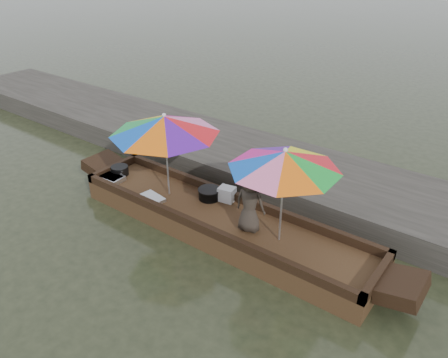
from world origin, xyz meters
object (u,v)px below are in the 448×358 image
Objects in this scene: umbrella_stern at (282,196)px; supply_bag at (227,194)px; cooking_pot at (120,171)px; charcoal_grill at (209,194)px; tray_scallop at (151,199)px; tray_crayfish at (111,178)px; boat_hull at (220,224)px; vendor at (250,203)px; umbrella_bow at (167,156)px.

supply_bag is at bearing 161.47° from umbrella_stern.
charcoal_grill reaches higher than cooking_pot.
tray_crayfish is at bearing 176.52° from tray_scallop.
boat_hull is at bearing -32.60° from charcoal_grill.
umbrella_stern is at bearing 175.55° from vendor.
supply_bag is at bearing 114.14° from boat_hull.
boat_hull is 2.50m from cooking_pot.
vendor reaches higher than tray_crayfish.
tray_scallop is at bearing -107.70° from umbrella_bow.
supply_bag reaches higher than tray_scallop.
supply_bag reaches higher than charcoal_grill.
tray_crayfish is 1.00× the size of tray_scallop.
supply_bag reaches higher than tray_crayfish.
tray_crayfish is 1.48m from umbrella_bow.
tray_scallop is 1.04m from charcoal_grill.
boat_hull is at bearing 0.55° from cooking_pot.
boat_hull is 5.51× the size of vendor.
charcoal_grill is (1.99, 0.34, 0.00)m from cooking_pot.
cooking_pot is at bearing -168.27° from supply_bag.
tray_scallop is 0.83m from umbrella_bow.
boat_hull is at bearing -15.58° from vendor.
umbrella_bow is at bearing -155.35° from charcoal_grill.
umbrella_stern is at bearing 8.31° from tray_scallop.
supply_bag is 1.25m from umbrella_bow.
umbrella_stern is (1.34, -0.45, 0.65)m from supply_bag.
umbrella_bow is (0.11, 0.36, 0.74)m from tray_scallop.
tray_crayfish is 0.29× the size of umbrella_stern.
vendor reaches higher than charcoal_grill.
charcoal_grill is (-0.49, 0.31, 0.26)m from boat_hull.
umbrella_bow is (-1.18, 0.00, 0.95)m from boat_hull.
vendor reaches higher than boat_hull.
vendor is 0.53× the size of umbrella_bow.
boat_hull is 1.35m from tray_scallop.
umbrella_bow reaches higher than tray_scallop.
umbrella_stern reaches higher than boat_hull.
supply_bag is at bearing 24.76° from umbrella_bow.
tray_scallop is at bearing -171.69° from umbrella_stern.
tray_crayfish is 3.66m from umbrella_stern.
vendor is (0.82, -0.51, 0.37)m from supply_bag.
tray_crayfish is 0.48× the size of vendor.
umbrella_bow reaches higher than vendor.
tray_crayfish is 1.25× the size of charcoal_grill.
umbrella_bow is at bearing 12.81° from tray_crayfish.
tray_crayfish reaches higher than boat_hull.
umbrella_stern is at bearing 0.00° from boat_hull.
umbrella_stern is (2.32, 0.00, 0.00)m from umbrella_bow.
vendor reaches higher than cooking_pot.
vendor is at bearing 4.31° from tray_crayfish.
cooking_pot is at bearing -179.45° from boat_hull.
umbrella_bow is (-1.80, 0.06, 0.28)m from vendor.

